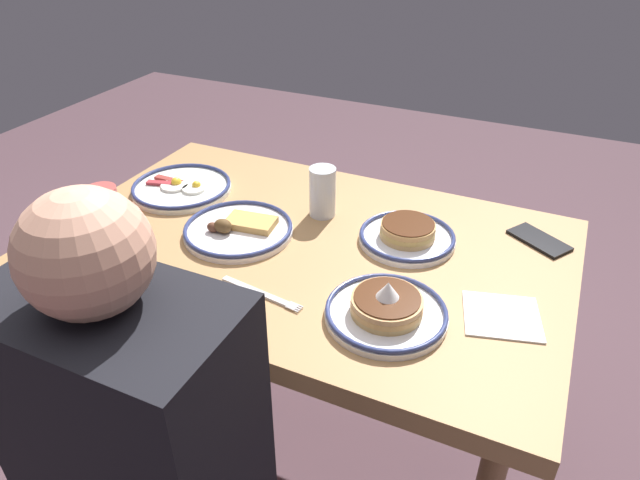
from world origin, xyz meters
TOP-DOWN VIEW (x-y plane):
  - ground_plane at (0.00, 0.00)m, footprint 6.00×6.00m
  - dining_table at (0.00, 0.00)m, footprint 1.24×0.79m
  - plate_near_main at (-0.22, -0.10)m, footprint 0.23×0.23m
  - plate_center_pancakes at (0.17, 0.04)m, footprint 0.27×0.27m
  - plate_far_companion at (0.43, -0.09)m, footprint 0.28×0.28m
  - plate_far_side at (-0.27, 0.19)m, footprint 0.25×0.25m
  - coffee_mug at (0.52, 0.12)m, footprint 0.10×0.09m
  - drinking_glass at (0.02, -0.14)m, footprint 0.07×0.07m
  - cell_phone at (-0.52, -0.24)m, footprint 0.16×0.14m
  - paper_napkin at (-0.48, 0.09)m, footprint 0.18×0.17m
  - fork_near at (-0.01, 0.23)m, footprint 0.20×0.04m
  - butter_knife at (0.13, 0.32)m, footprint 0.22×0.03m

SIDE VIEW (x-z plane):
  - ground_plane at x=0.00m, z-range 0.00..0.00m
  - dining_table at x=0.00m, z-range 0.29..1.02m
  - paper_napkin at x=-0.48m, z-range 0.72..0.73m
  - butter_knife at x=0.13m, z-range 0.72..0.73m
  - fork_near at x=-0.01m, z-range 0.72..0.73m
  - cell_phone at x=-0.52m, z-range 0.72..0.73m
  - plate_far_companion at x=0.43m, z-range 0.72..0.76m
  - plate_center_pancakes at x=0.17m, z-range 0.71..0.76m
  - plate_near_main at x=-0.22m, z-range 0.72..0.77m
  - plate_far_side at x=-0.27m, z-range 0.70..0.79m
  - coffee_mug at x=0.52m, z-range 0.72..0.81m
  - drinking_glass at x=0.02m, z-range 0.72..0.85m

